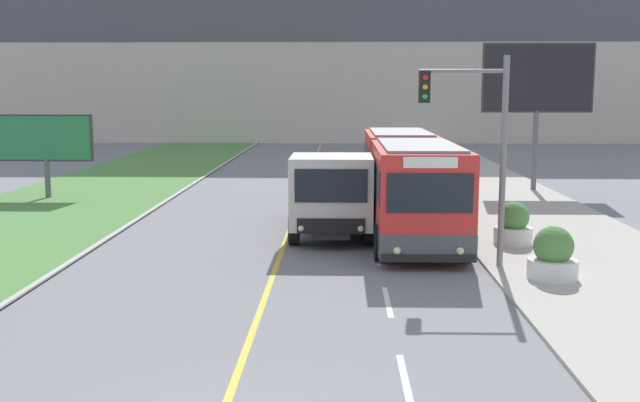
{
  "coord_description": "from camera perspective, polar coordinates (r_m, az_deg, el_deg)",
  "views": [
    {
      "loc": [
        1.68,
        -8.3,
        4.64
      ],
      "look_at": [
        1.1,
        13.5,
        1.4
      ],
      "focal_mm": 42.0,
      "sensor_mm": 36.0,
      "label": 1
    }
  ],
  "objects": [
    {
      "name": "planter_round_second",
      "position": [
        23.07,
        14.52,
        -1.82
      ],
      "size": [
        1.14,
        1.14,
        1.27
      ],
      "color": "silver",
      "rests_on": "sidewalk_right"
    },
    {
      "name": "city_bus",
      "position": [
        25.39,
        6.67,
        1.46
      ],
      "size": [
        2.63,
        12.79,
        3.1
      ],
      "color": "red",
      "rests_on": "ground_plane"
    },
    {
      "name": "billboard_small",
      "position": [
        34.29,
        -20.19,
        4.39
      ],
      "size": [
        4.1,
        0.24,
        3.61
      ],
      "color": "#59595B",
      "rests_on": "ground_plane"
    },
    {
      "name": "apartment_block_background",
      "position": [
        70.23,
        0.15,
        14.9
      ],
      "size": [
        80.0,
        8.04,
        25.05
      ],
      "color": "beige",
      "rests_on": "ground_plane"
    },
    {
      "name": "traffic_light_mast",
      "position": [
        19.65,
        11.93,
        5.02
      ],
      "size": [
        2.28,
        0.32,
        5.52
      ],
      "color": "slate",
      "rests_on": "ground_plane"
    },
    {
      "name": "billboard_large",
      "position": [
        35.69,
        16.26,
        8.68
      ],
      "size": [
        5.02,
        0.24,
        6.75
      ],
      "color": "#59595B",
      "rests_on": "ground_plane"
    },
    {
      "name": "dump_truck",
      "position": [
        23.42,
        0.9,
        0.4
      ],
      "size": [
        2.55,
        6.48,
        2.68
      ],
      "color": "black",
      "rests_on": "ground_plane"
    },
    {
      "name": "planter_round_near",
      "position": [
        19.13,
        17.33,
        -4.01
      ],
      "size": [
        1.21,
        1.21,
        1.29
      ],
      "color": "silver",
      "rests_on": "sidewalk_right"
    },
    {
      "name": "car_distant",
      "position": [
        42.29,
        4.76,
        3.06
      ],
      "size": [
        1.8,
        4.3,
        1.45
      ],
      "color": "silver",
      "rests_on": "ground_plane"
    }
  ]
}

